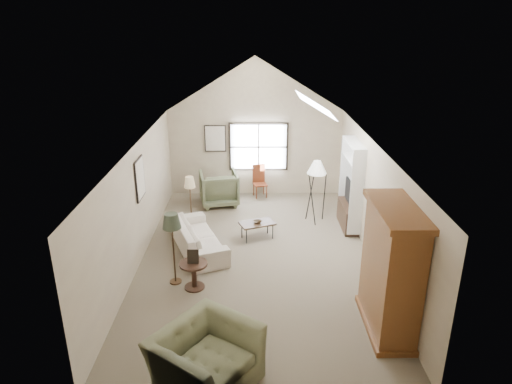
{
  "coord_description": "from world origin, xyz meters",
  "views": [
    {
      "loc": [
        -0.07,
        -8.86,
        4.92
      ],
      "look_at": [
        0.0,
        0.4,
        1.4
      ],
      "focal_mm": 32.0,
      "sensor_mm": 36.0,
      "label": 1
    }
  ],
  "objects_px": {
    "coffee_table": "(257,230)",
    "armoire": "(391,270)",
    "sofa": "(198,237)",
    "armchair_far": "(219,188)",
    "armchair_near": "(206,359)",
    "side_table": "(194,275)",
    "side_chair": "(260,181)"
  },
  "relations": [
    {
      "from": "side_table",
      "to": "side_chair",
      "type": "xyz_separation_m",
      "value": [
        1.36,
        4.88,
        0.2
      ]
    },
    {
      "from": "armchair_near",
      "to": "side_table",
      "type": "bearing_deg",
      "value": 47.05
    },
    {
      "from": "armoire",
      "to": "armchair_near",
      "type": "distance_m",
      "value": 3.26
    },
    {
      "from": "sofa",
      "to": "side_chair",
      "type": "height_order",
      "value": "side_chair"
    },
    {
      "from": "armoire",
      "to": "armchair_near",
      "type": "height_order",
      "value": "armoire"
    },
    {
      "from": "coffee_table",
      "to": "side_chair",
      "type": "height_order",
      "value": "side_chair"
    },
    {
      "from": "side_chair",
      "to": "coffee_table",
      "type": "bearing_deg",
      "value": -107.03
    },
    {
      "from": "coffee_table",
      "to": "side_chair",
      "type": "bearing_deg",
      "value": 87.68
    },
    {
      "from": "side_table",
      "to": "side_chair",
      "type": "bearing_deg",
      "value": 74.44
    },
    {
      "from": "sofa",
      "to": "armchair_near",
      "type": "bearing_deg",
      "value": 166.74
    },
    {
      "from": "armchair_far",
      "to": "armoire",
      "type": "bearing_deg",
      "value": 108.83
    },
    {
      "from": "coffee_table",
      "to": "armoire",
      "type": "bearing_deg",
      "value": -57.42
    },
    {
      "from": "coffee_table",
      "to": "side_chair",
      "type": "distance_m",
      "value": 2.76
    },
    {
      "from": "armchair_far",
      "to": "side_table",
      "type": "xyz_separation_m",
      "value": [
        -0.19,
        -4.32,
        -0.2
      ]
    },
    {
      "from": "sofa",
      "to": "armchair_far",
      "type": "xyz_separation_m",
      "value": [
        0.29,
        2.72,
        0.16
      ]
    },
    {
      "from": "armoire",
      "to": "side_table",
      "type": "xyz_separation_m",
      "value": [
        -3.39,
        1.22,
        -0.83
      ]
    },
    {
      "from": "armchair_near",
      "to": "coffee_table",
      "type": "distance_m",
      "value": 4.73
    },
    {
      "from": "armchair_near",
      "to": "armoire",
      "type": "bearing_deg",
      "value": -29.6
    },
    {
      "from": "coffee_table",
      "to": "side_table",
      "type": "distance_m",
      "value": 2.48
    },
    {
      "from": "armoire",
      "to": "armchair_far",
      "type": "relative_size",
      "value": 2.11
    },
    {
      "from": "side_chair",
      "to": "side_table",
      "type": "bearing_deg",
      "value": -120.27
    },
    {
      "from": "armchair_near",
      "to": "armchair_far",
      "type": "relative_size",
      "value": 1.3
    },
    {
      "from": "sofa",
      "to": "side_table",
      "type": "xyz_separation_m",
      "value": [
        0.1,
        -1.6,
        -0.05
      ]
    },
    {
      "from": "armchair_near",
      "to": "side_chair",
      "type": "bearing_deg",
      "value": 29.58
    },
    {
      "from": "sofa",
      "to": "coffee_table",
      "type": "bearing_deg",
      "value": -89.47
    },
    {
      "from": "armoire",
      "to": "coffee_table",
      "type": "bearing_deg",
      "value": 122.58
    },
    {
      "from": "armchair_far",
      "to": "side_table",
      "type": "relative_size",
      "value": 1.91
    },
    {
      "from": "sofa",
      "to": "armchair_far",
      "type": "distance_m",
      "value": 2.74
    },
    {
      "from": "sofa",
      "to": "armchair_near",
      "type": "xyz_separation_m",
      "value": [
        0.57,
        -4.12,
        0.12
      ]
    },
    {
      "from": "coffee_table",
      "to": "side_table",
      "type": "bearing_deg",
      "value": -120.29
    },
    {
      "from": "armoire",
      "to": "armchair_far",
      "type": "height_order",
      "value": "armoire"
    },
    {
      "from": "armchair_far",
      "to": "coffee_table",
      "type": "relative_size",
      "value": 1.29
    }
  ]
}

